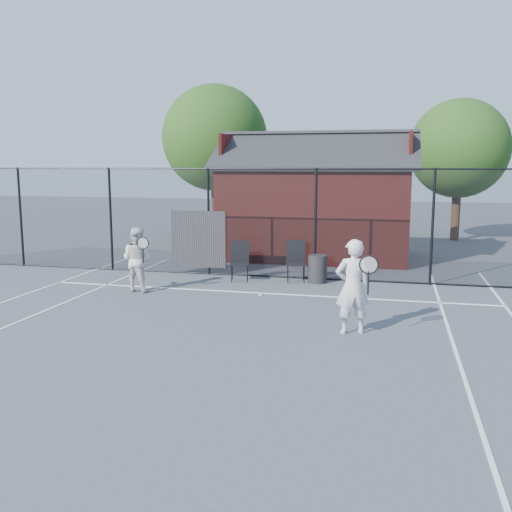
% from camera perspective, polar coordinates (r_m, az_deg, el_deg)
% --- Properties ---
extents(ground, '(80.00, 80.00, 0.00)m').
position_cam_1_polar(ground, '(10.99, -2.92, -7.13)').
color(ground, '#44484E').
rests_on(ground, ground).
extents(court_lines, '(11.02, 18.00, 0.01)m').
position_cam_1_polar(court_lines, '(9.79, -5.14, -9.18)').
color(court_lines, white).
rests_on(court_lines, ground).
extents(fence, '(22.04, 3.00, 3.00)m').
position_cam_1_polar(fence, '(15.56, 1.19, 3.11)').
color(fence, black).
rests_on(fence, ground).
extents(clubhouse, '(6.50, 4.36, 4.19)m').
position_cam_1_polar(clubhouse, '(19.34, 6.09, 4.71)').
color(clubhouse, maroon).
rests_on(clubhouse, ground).
extents(tree_left, '(4.48, 4.48, 6.44)m').
position_cam_1_polar(tree_left, '(24.81, -4.15, 11.66)').
color(tree_left, '#351F15').
rests_on(tree_left, ground).
extents(tree_right, '(3.97, 3.97, 5.70)m').
position_cam_1_polar(tree_right, '(24.75, 19.65, 10.06)').
color(tree_right, '#351F15').
rests_on(tree_right, ground).
extents(player_front, '(0.83, 0.67, 1.75)m').
position_cam_1_polar(player_front, '(10.55, 9.64, -3.02)').
color(player_front, silver).
rests_on(player_front, ground).
extents(player_back, '(0.89, 0.70, 1.58)m').
position_cam_1_polar(player_back, '(14.22, -11.83, -0.32)').
color(player_back, silver).
rests_on(player_back, ground).
extents(chair_left, '(0.60, 0.62, 1.03)m').
position_cam_1_polar(chair_left, '(15.18, -1.65, -0.59)').
color(chair_left, black).
rests_on(chair_left, ground).
extents(chair_right, '(0.60, 0.62, 1.06)m').
position_cam_1_polar(chair_right, '(15.14, 4.01, -0.58)').
color(chair_right, black).
rests_on(chair_right, ground).
extents(waste_bin, '(0.50, 0.50, 0.73)m').
position_cam_1_polar(waste_bin, '(15.08, 6.17, -1.29)').
color(waste_bin, black).
rests_on(waste_bin, ground).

